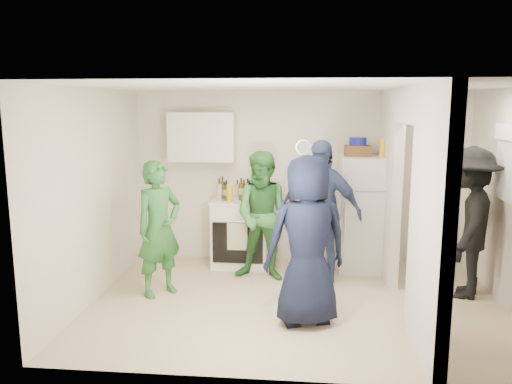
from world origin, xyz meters
TOP-DOWN VIEW (x-y plane):
  - floor at (0.00, 0.00)m, footprint 4.80×4.80m
  - wall_back at (0.00, 1.70)m, footprint 4.80×0.00m
  - wall_front at (0.00, -1.70)m, footprint 4.80×0.00m
  - wall_left at (-2.40, 0.00)m, footprint 0.00×3.40m
  - ceiling at (0.00, 0.00)m, footprint 4.80×4.80m
  - partition_pier_back at (1.20, 1.10)m, footprint 0.12×1.20m
  - partition_pier_front at (1.20, -1.10)m, footprint 0.12×1.20m
  - partition_header at (1.20, 0.00)m, footprint 0.12×1.00m
  - stove at (-0.83, 1.37)m, footprint 0.81×0.68m
  - upper_cabinet at (-1.40, 1.52)m, footprint 0.95×0.34m
  - fridge at (0.90, 1.34)m, footprint 0.66×0.64m
  - wicker_basket at (0.80, 1.39)m, footprint 0.35×0.25m
  - blue_bowl at (0.80, 1.39)m, footprint 0.24×0.24m
  - yellow_cup_stack_top at (1.12, 1.24)m, footprint 0.09×0.09m
  - wall_clock at (0.05, 1.68)m, footprint 0.22×0.02m
  - spice_shelf at (0.00, 1.65)m, footprint 0.35×0.08m
  - nook_window at (2.38, 0.20)m, footprint 0.03×0.70m
  - nook_window_frame at (2.36, 0.20)m, footprint 0.04×0.76m
  - nook_valance at (2.34, 0.20)m, footprint 0.04×0.82m
  - yellow_cup_stack_stove at (-0.95, 1.15)m, footprint 0.09×0.09m
  - red_cup at (-0.61, 1.17)m, footprint 0.09×0.09m
  - person_green_left at (-1.67, 0.13)m, footprint 0.69×0.71m
  - person_green_center at (-0.44, 0.81)m, footprint 0.91×0.75m
  - person_denim at (0.27, 0.75)m, footprint 1.19×0.78m
  - person_navy at (0.11, -0.52)m, footprint 1.02×0.82m
  - person_nook at (2.04, 0.45)m, footprint 1.08×1.35m
  - bottle_a at (-1.11, 1.50)m, footprint 0.06×0.06m
  - bottle_b at (-1.02, 1.29)m, footprint 0.08×0.08m
  - bottle_c at (-0.90, 1.54)m, footprint 0.06×0.06m
  - bottle_d at (-0.81, 1.33)m, footprint 0.07×0.07m
  - bottle_e at (-0.75, 1.56)m, footprint 0.08×0.08m
  - bottle_f at (-0.66, 1.38)m, footprint 0.06×0.06m
  - bottle_g at (-0.56, 1.51)m, footprint 0.08×0.08m
  - bottle_h at (-1.12, 1.24)m, footprint 0.07×0.07m
  - bottle_i at (-0.79, 1.46)m, footprint 0.07×0.07m
  - bottle_j at (-0.53, 1.27)m, footprint 0.07×0.07m
  - bottle_k at (-1.06, 1.39)m, footprint 0.08×0.08m
  - bottle_l at (-0.69, 1.24)m, footprint 0.06×0.06m

SIDE VIEW (x-z plane):
  - floor at x=0.00m, z-range 0.00..0.00m
  - stove at x=-0.83m, z-range 0.00..0.97m
  - fridge at x=0.90m, z-range 0.00..1.60m
  - person_green_left at x=-1.67m, z-range 0.00..1.65m
  - person_green_center at x=-0.44m, z-range 0.00..1.71m
  - person_navy at x=0.11m, z-range 0.00..1.81m
  - person_nook at x=2.04m, z-range 0.00..1.83m
  - person_denim at x=0.27m, z-range 0.00..1.88m
  - red_cup at x=-0.61m, z-range 0.97..1.09m
  - bottle_k at x=-1.06m, z-range 0.97..1.22m
  - yellow_cup_stack_stove at x=-0.95m, z-range 0.97..1.22m
  - bottle_c at x=-0.90m, z-range 0.97..1.23m
  - bottle_f at x=-0.66m, z-range 0.97..1.23m
  - bottle_i at x=-0.79m, z-range 0.97..1.24m
  - bottle_e at x=-0.75m, z-range 0.97..1.24m
  - bottle_b at x=-1.02m, z-range 0.97..1.26m
  - bottle_l at x=-0.69m, z-range 0.97..1.27m
  - bottle_g at x=-0.56m, z-range 0.97..1.28m
  - bottle_a at x=-1.11m, z-range 0.97..1.28m
  - bottle_h at x=-1.12m, z-range 0.97..1.29m
  - bottle_d at x=-0.81m, z-range 0.97..1.29m
  - bottle_j at x=-0.53m, z-range 0.97..1.29m
  - wall_back at x=0.00m, z-range -1.15..3.65m
  - wall_front at x=0.00m, z-range -1.15..3.65m
  - wall_left at x=-2.40m, z-range -0.45..2.95m
  - partition_pier_back at x=1.20m, z-range 0.00..2.50m
  - partition_pier_front at x=1.20m, z-range 0.00..2.50m
  - spice_shelf at x=0.00m, z-range 1.34..1.36m
  - nook_window at x=2.38m, z-range 1.25..2.05m
  - nook_window_frame at x=2.36m, z-range 1.22..2.08m
  - wicker_basket at x=0.80m, z-range 1.60..1.75m
  - wall_clock at x=0.05m, z-range 1.59..1.81m
  - yellow_cup_stack_top at x=1.12m, z-range 1.60..1.85m
  - blue_bowl at x=0.80m, z-range 1.75..1.86m
  - upper_cabinet at x=-1.40m, z-range 1.50..2.20m
  - nook_valance at x=2.34m, z-range 1.91..2.09m
  - partition_header at x=1.20m, z-range 2.10..2.50m
  - ceiling at x=0.00m, z-range 2.50..2.50m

